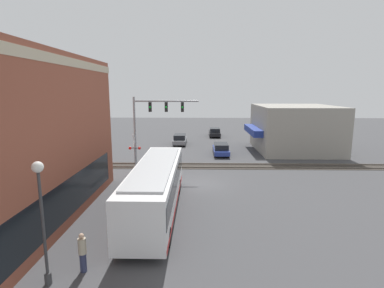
# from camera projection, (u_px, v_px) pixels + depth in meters

# --- Properties ---
(ground_plane) EXTENTS (120.00, 120.00, 0.00)m
(ground_plane) POSITION_uv_depth(u_px,v_px,m) (200.00, 184.00, 24.94)
(ground_plane) COLOR #424244
(shop_building) EXTENTS (10.78, 10.65, 5.78)m
(shop_building) POSITION_uv_depth(u_px,v_px,m) (294.00, 128.00, 38.50)
(shop_building) COLOR gray
(shop_building) RESTS_ON ground
(city_bus) EXTENTS (12.16, 2.59, 3.20)m
(city_bus) POSITION_uv_depth(u_px,v_px,m) (156.00, 186.00, 18.91)
(city_bus) COLOR white
(city_bus) RESTS_ON ground
(traffic_signal_gantry) EXTENTS (0.42, 6.16, 7.12)m
(traffic_signal_gantry) POSITION_uv_depth(u_px,v_px,m) (153.00, 117.00, 28.16)
(traffic_signal_gantry) COLOR gray
(traffic_signal_gantry) RESTS_ON ground
(crossing_signal) EXTENTS (1.41, 1.18, 3.81)m
(crossing_signal) POSITION_uv_depth(u_px,v_px,m) (135.00, 148.00, 28.42)
(crossing_signal) COLOR gray
(crossing_signal) RESTS_ON ground
(streetlamp) EXTENTS (0.44, 0.44, 5.11)m
(streetlamp) POSITION_uv_depth(u_px,v_px,m) (42.00, 213.00, 11.59)
(streetlamp) COLOR #38383A
(streetlamp) RESTS_ON ground
(rail_track_near) EXTENTS (2.60, 60.00, 0.15)m
(rail_track_near) POSITION_uv_depth(u_px,v_px,m) (200.00, 166.00, 30.84)
(rail_track_near) COLOR #332D28
(rail_track_near) RESTS_ON ground
(parked_car_blue) EXTENTS (4.73, 1.82, 1.39)m
(parked_car_blue) POSITION_uv_depth(u_px,v_px,m) (221.00, 149.00, 36.19)
(parked_car_blue) COLOR navy
(parked_car_blue) RESTS_ON ground
(parked_car_grey) EXTENTS (4.83, 1.82, 1.47)m
(parked_car_grey) POSITION_uv_depth(u_px,v_px,m) (180.00, 140.00, 43.11)
(parked_car_grey) COLOR slate
(parked_car_grey) RESTS_ON ground
(parked_car_black) EXTENTS (4.66, 1.82, 1.46)m
(parked_car_black) POSITION_uv_depth(u_px,v_px,m) (215.00, 132.00, 50.32)
(parked_car_black) COLOR black
(parked_car_black) RESTS_ON ground
(pedestrian_by_lamp) EXTENTS (0.34, 0.34, 1.77)m
(pedestrian_by_lamp) POSITION_uv_depth(u_px,v_px,m) (83.00, 252.00, 12.81)
(pedestrian_by_lamp) COLOR #2D3351
(pedestrian_by_lamp) RESTS_ON ground
(pedestrian_at_crossing) EXTENTS (0.34, 0.34, 1.69)m
(pedestrian_at_crossing) POSITION_uv_depth(u_px,v_px,m) (153.00, 164.00, 28.15)
(pedestrian_at_crossing) COLOR #2D3351
(pedestrian_at_crossing) RESTS_ON ground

